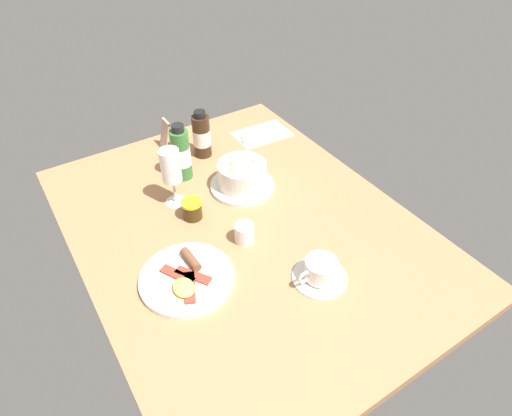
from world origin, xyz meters
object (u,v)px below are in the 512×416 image
Objects in this scene: wine_glass at (171,168)px; breakfast_plate at (187,278)px; coffee_cup at (320,271)px; menu_card at (168,135)px; porridge_bowl at (242,176)px; jam_jar at (192,209)px; creamer_jug at (245,233)px; sauce_bottle_green at (181,154)px; sauce_bottle_brown at (202,136)px; cutlery_setting at (261,134)px.

breakfast_plate is at bearing 160.15° from wine_glass.
menu_card is (70.80, 6.46, 2.69)cm from coffee_cup.
menu_card reaches higher than porridge_bowl.
jam_jar is 0.25× the size of breakfast_plate.
wine_glass is at bearing 19.56° from creamer_jug.
sauce_bottle_green is 42.41cm from breakfast_plate.
sauce_bottle_brown is 12.10cm from menu_card.
jam_jar is 36.12cm from menu_card.
sauce_bottle_green is at bearing 170.11° from menu_card.
cutlery_setting is 1.48× the size of coffee_cup.
sauce_bottle_brown is at bearing -32.91° from jam_jar.
cutlery_setting is 3.51× the size of jam_jar.
sauce_bottle_brown is at bearing -45.80° from wine_glass.
wine_glass reaches higher than menu_card.
sauce_bottle_green is at bearing 40.34° from porridge_bowl.
coffee_cup reaches higher than cutlery_setting.
sauce_bottle_brown is at bearing -31.63° from breakfast_plate.
menu_card is at bearing 73.54° from cutlery_setting.
porridge_bowl is at bearing -4.18° from coffee_cup.
jam_jar is 20.04cm from sauce_bottle_green.
sauce_bottle_brown is (7.41, -10.56, -1.03)cm from sauce_bottle_green.
breakfast_plate is at bearing 102.84° from creamer_jug.
sauce_bottle_green is 17.08cm from menu_card.
sauce_bottle_green is (14.43, 12.25, 3.96)cm from porridge_bowl.
menu_card is at bearing 5.21° from coffee_cup.
menu_card is (8.97, 30.34, 5.06)cm from cutlery_setting.
porridge_bowl is at bearing -51.53° from breakfast_plate.
wine_glass reaches higher than porridge_bowl.
creamer_jug is (-41.37, 32.04, 2.44)cm from cutlery_setting.
coffee_cup reaches higher than breakfast_plate.
porridge_bowl is 0.84× the size of breakfast_plate.
coffee_cup is (-61.83, 23.88, 2.37)cm from cutlery_setting.
coffee_cup is at bearing 158.88° from cutlery_setting.
creamer_jug is at bearing 142.24° from cutlery_setting.
wine_glass is 25.30cm from sauce_bottle_brown.
coffee_cup is at bearing 175.82° from porridge_bowl.
sauce_bottle_brown is at bearing -1.12° from coffee_cup.
jam_jar is at bearing 147.09° from sauce_bottle_brown.
wine_glass reaches higher than creamer_jug.
wine_glass is 1.11× the size of sauce_bottle_brown.
creamer_jug is (-19.33, 11.07, -1.54)cm from porridge_bowl.
wine_glass is 1.63× the size of menu_card.
coffee_cup reaches higher than jam_jar.
creamer_jug is at bearing -177.99° from sauce_bottle_green.
jam_jar is 0.31× the size of sauce_bottle_green.
porridge_bowl is 3.40× the size of jam_jar.
cutlery_setting is at bearing -56.60° from jam_jar.
cutlery_setting is at bearing -47.99° from breakfast_plate.
creamer_jug is 34.22cm from sauce_bottle_green.
coffee_cup is 48.18cm from wine_glass.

